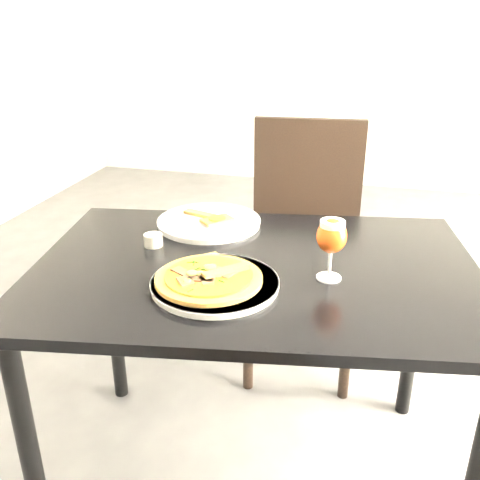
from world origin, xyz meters
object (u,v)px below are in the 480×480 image
(pizza, at_px, (209,277))
(beer_glass, at_px, (332,236))
(dining_table, at_px, (255,294))
(chair_far, at_px, (304,238))

(pizza, bearing_deg, beer_glass, 22.65)
(dining_table, bearing_deg, pizza, -128.28)
(dining_table, bearing_deg, chair_far, 77.13)
(beer_glass, bearing_deg, dining_table, 171.09)
(dining_table, distance_m, beer_glass, 0.29)
(chair_far, bearing_deg, dining_table, -99.27)
(dining_table, xyz_separation_m, beer_glass, (0.20, -0.03, 0.21))
(dining_table, relative_size, chair_far, 1.32)
(dining_table, distance_m, chair_far, 0.70)
(pizza, relative_size, beer_glass, 1.64)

